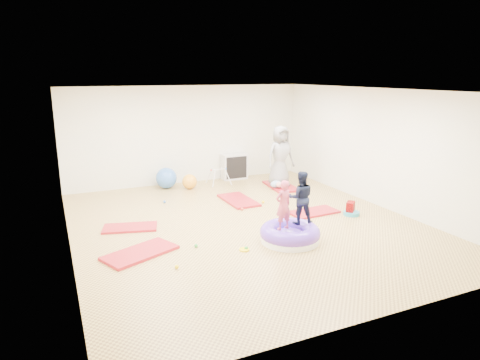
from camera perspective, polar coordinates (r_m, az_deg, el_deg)
name	(u,v)px	position (r m, az deg, el deg)	size (l,w,h in m)	color
room	(246,160)	(8.81, 0.80, 2.72)	(7.01, 8.01, 2.81)	tan
gym_mat_front_left	(140,253)	(7.92, -13.17, -9.43)	(1.29, 0.65, 0.05)	#9E2D1E
gym_mat_mid_left	(130,228)	(9.20, -14.45, -6.16)	(1.09, 0.54, 0.05)	#9E2D1E
gym_mat_center_back	(238,200)	(10.76, -0.22, -2.71)	(1.29, 0.65, 0.05)	#9E2D1E
gym_mat_right	(314,212)	(10.02, 9.80, -4.23)	(1.14, 0.57, 0.05)	#9E2D1E
gym_mat_rear_right	(281,186)	(12.14, 5.48, -0.82)	(1.30, 0.65, 0.05)	#9E2D1E
inflatable_cushion	(290,234)	(8.28, 6.67, -7.20)	(1.15, 1.15, 0.36)	white
child_pink	(283,202)	(7.96, 5.81, -3.00)	(0.35, 0.23, 0.95)	#C64861
child_navy	(301,195)	(8.29, 8.09, -2.02)	(0.51, 0.40, 1.05)	black
adult_caregiver	(280,156)	(11.94, 5.40, 3.21)	(0.82, 0.54, 1.69)	gray
infant	(277,184)	(11.83, 4.93, -0.56)	(0.34, 0.34, 0.20)	#8DB1D4
ball_pit_balls	(228,220)	(9.34, -1.62, -5.32)	(3.17, 3.76, 0.07)	green
exercise_ball_blue	(166,178)	(12.09, -9.79, 0.25)	(0.58, 0.58, 0.58)	blue
exercise_ball_orange	(190,182)	(11.96, -6.75, -0.21)	(0.41, 0.41, 0.41)	orange
infant_play_gym	(219,174)	(12.28, -2.87, 0.77)	(0.61, 0.58, 0.47)	silver
cube_shelf	(234,166)	(12.96, -0.77, 1.82)	(0.77, 0.38, 0.77)	silver
balance_disc	(351,213)	(10.06, 14.63, -4.31)	(0.37, 0.37, 0.08)	teal
backpack	(350,208)	(10.05, 14.50, -3.67)	(0.26, 0.16, 0.30)	#C40304
yellow_toy	(244,250)	(7.88, 0.58, -9.27)	(0.19, 0.19, 0.03)	#FBD904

